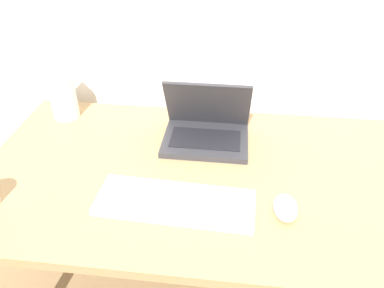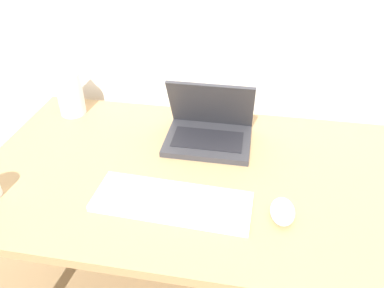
{
  "view_description": "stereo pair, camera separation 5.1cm",
  "coord_description": "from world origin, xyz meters",
  "views": [
    {
      "loc": [
        0.04,
        -0.52,
        1.45
      ],
      "look_at": [
        -0.07,
        0.39,
        0.81
      ],
      "focal_mm": 35.0,
      "sensor_mm": 36.0,
      "label": 1
    },
    {
      "loc": [
        0.09,
        -0.51,
        1.45
      ],
      "look_at": [
        -0.07,
        0.39,
        0.81
      ],
      "focal_mm": 35.0,
      "sensor_mm": 36.0,
      "label": 2
    }
  ],
  "objects": [
    {
      "name": "vase",
      "position": [
        -0.59,
        0.66,
        0.82
      ],
      "size": [
        0.1,
        0.1,
        0.24
      ],
      "color": "white",
      "rests_on": "desk"
    },
    {
      "name": "desk",
      "position": [
        0.0,
        0.39,
        0.63
      ],
      "size": [
        1.48,
        0.78,
        0.71
      ],
      "color": "tan",
      "rests_on": "ground_plane"
    },
    {
      "name": "laptop",
      "position": [
        -0.04,
        0.57,
        0.76
      ],
      "size": [
        0.29,
        0.23,
        0.22
      ],
      "color": "#333338",
      "rests_on": "desk"
    },
    {
      "name": "keyboard",
      "position": [
        -0.1,
        0.23,
        0.72
      ],
      "size": [
        0.45,
        0.17,
        0.02
      ],
      "color": "white",
      "rests_on": "desk"
    },
    {
      "name": "mouse",
      "position": [
        0.21,
        0.24,
        0.73
      ],
      "size": [
        0.07,
        0.11,
        0.04
      ],
      "color": "white",
      "rests_on": "desk"
    }
  ]
}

